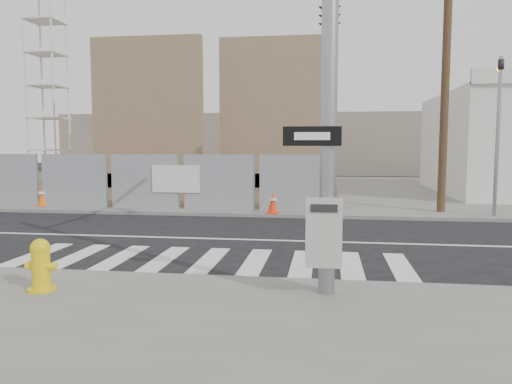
# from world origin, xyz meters

# --- Properties ---
(ground) EXTENTS (100.00, 100.00, 0.00)m
(ground) POSITION_xyz_m (0.00, 0.00, 0.00)
(ground) COLOR black
(ground) RESTS_ON ground
(sidewalk_far) EXTENTS (50.00, 20.00, 0.12)m
(sidewalk_far) POSITION_xyz_m (0.00, 14.00, 0.06)
(sidewalk_far) COLOR slate
(sidewalk_far) RESTS_ON ground
(signal_pole) EXTENTS (0.96, 5.87, 7.00)m
(signal_pole) POSITION_xyz_m (2.49, -2.05, 4.78)
(signal_pole) COLOR gray
(signal_pole) RESTS_ON sidewalk_near
(far_signal_pole) EXTENTS (0.16, 0.20, 5.60)m
(far_signal_pole) POSITION_xyz_m (8.00, 4.60, 3.48)
(far_signal_pole) COLOR gray
(far_signal_pole) RESTS_ON sidewalk_far
(chain_link_fence) EXTENTS (24.60, 0.04, 2.00)m
(chain_link_fence) POSITION_xyz_m (-10.00, 5.00, 1.12)
(chain_link_fence) COLOR gray
(chain_link_fence) RESTS_ON sidewalk_far
(concrete_wall_left) EXTENTS (6.00, 1.30, 8.00)m
(concrete_wall_left) POSITION_xyz_m (-7.00, 13.08, 3.38)
(concrete_wall_left) COLOR #7B6349
(concrete_wall_left) RESTS_ON sidewalk_far
(concrete_wall_right) EXTENTS (5.50, 1.30, 8.00)m
(concrete_wall_right) POSITION_xyz_m (-0.50, 14.08, 3.38)
(concrete_wall_right) COLOR #7B6349
(concrete_wall_right) RESTS_ON sidewalk_far
(crane_tower) EXTENTS (2.60, 2.60, 18.15)m
(crane_tower) POSITION_xyz_m (-15.00, 17.00, 9.02)
(crane_tower) COLOR slate
(crane_tower) RESTS_ON sidewalk_far
(utility_pole_right) EXTENTS (1.60, 0.28, 10.00)m
(utility_pole_right) POSITION_xyz_m (6.50, 5.50, 5.20)
(utility_pole_right) COLOR brown
(utility_pole_right) RESTS_ON sidewalk_far
(fire_hydrant) EXTENTS (0.57, 0.57, 0.85)m
(fire_hydrant) POSITION_xyz_m (-2.10, -5.34, 0.54)
(fire_hydrant) COLOR yellow
(fire_hydrant) RESTS_ON sidewalk_near
(traffic_cone_b) EXTENTS (0.51, 0.51, 0.79)m
(traffic_cone_b) POSITION_xyz_m (-8.34, 5.03, 0.50)
(traffic_cone_b) COLOR orange
(traffic_cone_b) RESTS_ON sidewalk_far
(traffic_cone_c) EXTENTS (0.45, 0.45, 0.76)m
(traffic_cone_c) POSITION_xyz_m (-7.70, 5.26, 0.49)
(traffic_cone_c) COLOR orange
(traffic_cone_c) RESTS_ON sidewalk_far
(traffic_cone_d) EXTENTS (0.46, 0.46, 0.76)m
(traffic_cone_d) POSITION_xyz_m (0.66, 4.22, 0.49)
(traffic_cone_d) COLOR #FF320D
(traffic_cone_d) RESTS_ON sidewalk_far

